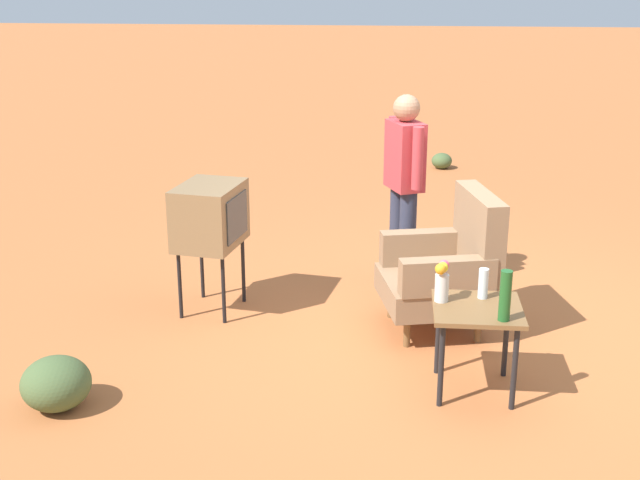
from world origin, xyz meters
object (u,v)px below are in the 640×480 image
side_table (477,319)px  tv_on_stand (210,216)px  bottle_short_clear (483,283)px  armchair (448,267)px  bottle_wine_green (505,296)px  flower_vase (442,279)px  person_standing (404,179)px

side_table → tv_on_stand: 2.29m
side_table → bottle_short_clear: (-0.15, 0.04, 0.18)m
armchair → side_table: (0.96, 0.13, 0.01)m
tv_on_stand → bottle_wine_green: 2.50m
bottle_short_clear → flower_vase: flower_vase is taller
armchair → tv_on_stand: bearing=-96.2°
flower_vase → bottle_wine_green: bearing=53.3°
bottle_wine_green → armchair: bearing=-167.0°
tv_on_stand → bottle_short_clear: size_ratio=5.15×
tv_on_stand → person_standing: size_ratio=0.63×
armchair → bottle_wine_green: bearing=13.0°
bottle_short_clear → flower_vase: bearing=-74.5°
person_standing → bottle_short_clear: 1.77m
person_standing → flower_vase: size_ratio=6.19×
armchair → tv_on_stand: size_ratio=1.03×
armchair → bottle_short_clear: armchair is taller
armchair → person_standing: 1.03m
side_table → tv_on_stand: tv_on_stand is taller
flower_vase → side_table: bearing=71.4°
armchair → person_standing: size_ratio=0.65×
armchair → bottle_wine_green: (1.16, 0.27, 0.25)m
armchair → person_standing: person_standing is taller
bottle_wine_green → bottle_short_clear: 0.36m
side_table → flower_vase: flower_vase is taller
armchair → flower_vase: 0.92m
tv_on_stand → person_standing: (-0.67, 1.49, 0.16)m
tv_on_stand → flower_vase: (1.08, 1.73, -0.05)m
tv_on_stand → bottle_wine_green: tv_on_stand is taller
side_table → tv_on_stand: (-1.16, -1.96, 0.28)m
bottle_short_clear → armchair: bearing=-168.0°
bottle_short_clear → person_standing: bearing=-163.1°
bottle_short_clear → side_table: bearing=-15.9°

